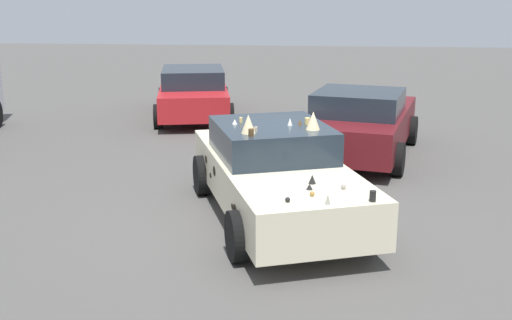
{
  "coord_description": "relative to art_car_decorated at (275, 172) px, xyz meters",
  "views": [
    {
      "loc": [
        -9.02,
        -0.61,
        3.37
      ],
      "look_at": [
        0.0,
        0.3,
        0.9
      ],
      "focal_mm": 44.18,
      "sensor_mm": 36.0,
      "label": 1
    }
  ],
  "objects": [
    {
      "name": "art_car_decorated",
      "position": [
        0.0,
        0.0,
        0.0
      ],
      "size": [
        4.85,
        3.18,
        1.67
      ],
      "rotation": [
        0.0,
        0.0,
        3.49
      ],
      "color": "beige",
      "rests_on": "ground"
    },
    {
      "name": "parked_sedan_row_back_far",
      "position": [
        3.83,
        -1.5,
        -0.01
      ],
      "size": [
        4.53,
        2.76,
        1.4
      ],
      "rotation": [
        0.0,
        0.0,
        -0.23
      ],
      "color": "#5B1419",
      "rests_on": "ground"
    },
    {
      "name": "ground_plane",
      "position": [
        -0.05,
        -0.02,
        -0.71
      ],
      "size": [
        60.0,
        60.0,
        0.0
      ],
      "primitive_type": "plane",
      "color": "#514F4C"
    },
    {
      "name": "parked_sedan_behind_left",
      "position": [
        7.5,
        2.74,
        -0.03
      ],
      "size": [
        4.66,
        2.62,
        1.34
      ],
      "rotation": [
        0.0,
        0.0,
        0.2
      ],
      "color": "red",
      "rests_on": "ground"
    }
  ]
}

